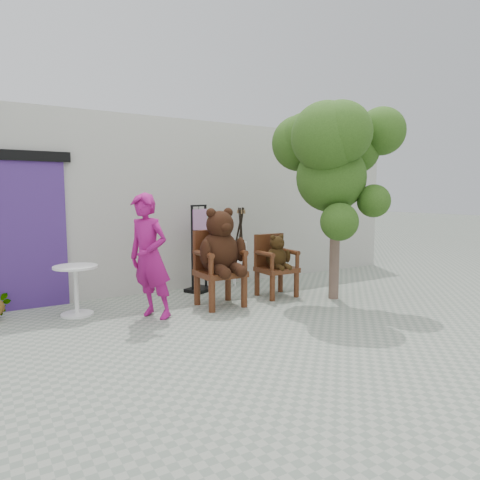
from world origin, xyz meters
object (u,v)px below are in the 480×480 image
(display_stand, at_px, (199,258))
(person, at_px, (150,257))
(tree, at_px, (331,152))
(cafe_table, at_px, (76,284))
(chair_small, at_px, (276,259))
(stool_bucket, at_px, (239,251))
(chair_big, at_px, (220,252))

(display_stand, bearing_deg, person, -162.46)
(tree, bearing_deg, cafe_table, 159.76)
(chair_small, xyz_separation_m, person, (-2.24, -0.23, 0.23))
(display_stand, height_order, stool_bucket, display_stand)
(stool_bucket, bearing_deg, person, -149.69)
(display_stand, bearing_deg, chair_big, -123.21)
(chair_big, bearing_deg, chair_small, 4.45)
(cafe_table, xyz_separation_m, tree, (3.53, -1.30, 1.89))
(chair_small, bearing_deg, stool_bucket, 94.37)
(chair_small, height_order, stool_bucket, stool_bucket)
(chair_small, height_order, display_stand, display_stand)
(chair_small, bearing_deg, tree, -59.90)
(chair_big, distance_m, person, 1.15)
(person, height_order, display_stand, person)
(stool_bucket, bearing_deg, chair_small, -85.63)
(chair_small, height_order, cafe_table, chair_small)
(person, bearing_deg, chair_small, 65.90)
(person, xyz_separation_m, display_stand, (1.30, 1.18, -0.27))
(cafe_table, distance_m, tree, 4.21)
(stool_bucket, relative_size, tree, 0.48)
(cafe_table, xyz_separation_m, display_stand, (2.13, 0.44, 0.14))
(person, height_order, cafe_table, person)
(chair_big, bearing_deg, stool_bucket, 47.80)
(chair_big, relative_size, display_stand, 0.99)
(chair_small, bearing_deg, chair_big, -175.55)
(person, bearing_deg, display_stand, 102.26)
(chair_big, xyz_separation_m, display_stand, (0.16, 1.04, -0.25))
(person, relative_size, display_stand, 1.13)
(tree, bearing_deg, stool_bucket, 106.33)
(person, bearing_deg, chair_big, 67.14)
(person, xyz_separation_m, cafe_table, (-0.83, 0.74, -0.41))
(display_stand, bearing_deg, stool_bucket, -18.69)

